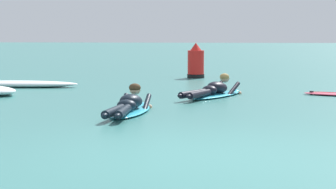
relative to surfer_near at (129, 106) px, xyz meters
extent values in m
plane|color=#387A75|center=(1.40, 6.39, -0.13)|extent=(120.00, 120.00, 0.00)
ellipsoid|color=#2DB2D1|center=(0.01, 0.12, -0.10)|extent=(0.68, 2.10, 0.07)
ellipsoid|color=#2DB2D1|center=(0.05, 1.11, -0.09)|extent=(0.22, 0.21, 0.06)
ellipsoid|color=black|center=(0.01, 0.17, 0.07)|extent=(0.43, 0.63, 0.34)
ellipsoid|color=black|center=(-0.01, -0.19, 0.04)|extent=(0.35, 0.30, 0.20)
cylinder|color=black|center=(-0.12, -0.81, 0.01)|extent=(0.24, 0.95, 0.14)
ellipsoid|color=black|center=(-0.16, -1.28, 0.01)|extent=(0.11, 0.22, 0.08)
cylinder|color=black|center=(0.04, -0.82, 0.01)|extent=(0.15, 0.95, 0.14)
ellipsoid|color=black|center=(0.04, -1.29, 0.01)|extent=(0.11, 0.22, 0.08)
cylinder|color=black|center=(-0.20, 0.52, -0.01)|extent=(0.12, 0.59, 0.34)
sphere|color=tan|center=(-0.18, 0.91, -0.11)|extent=(0.09, 0.09, 0.09)
cylinder|color=black|center=(0.24, 0.48, -0.01)|extent=(0.12, 0.59, 0.34)
sphere|color=tan|center=(0.26, 0.84, -0.11)|extent=(0.09, 0.09, 0.09)
sphere|color=tan|center=(0.02, 0.54, 0.25)|extent=(0.21, 0.21, 0.21)
ellipsoid|color=#47331E|center=(0.02, 0.52, 0.28)|extent=(0.23, 0.21, 0.16)
ellipsoid|color=#2DB2D1|center=(1.44, 3.08, -0.10)|extent=(1.40, 2.14, 0.07)
ellipsoid|color=#2DB2D1|center=(1.86, 3.99, -0.09)|extent=(0.27, 0.27, 0.06)
ellipsoid|color=black|center=(1.46, 3.13, 0.07)|extent=(0.63, 0.75, 0.34)
ellipsoid|color=black|center=(1.31, 2.78, 0.04)|extent=(0.43, 0.40, 0.20)
cylinder|color=black|center=(0.98, 2.26, 0.01)|extent=(0.56, 0.88, 0.14)
ellipsoid|color=black|center=(0.76, 1.85, 0.01)|extent=(0.18, 0.24, 0.08)
cylinder|color=black|center=(1.12, 2.19, 0.01)|extent=(0.47, 0.92, 0.14)
ellipsoid|color=black|center=(0.95, 1.76, 0.01)|extent=(0.18, 0.24, 0.08)
cylinder|color=black|center=(1.42, 3.54, -0.01)|extent=(0.34, 0.60, 0.36)
sphere|color=tan|center=(1.58, 3.91, -0.11)|extent=(0.09, 0.09, 0.09)
cylinder|color=black|center=(1.81, 3.34, -0.01)|extent=(0.34, 0.60, 0.36)
sphere|color=tan|center=(1.97, 3.69, -0.11)|extent=(0.09, 0.09, 0.09)
sphere|color=tan|center=(1.62, 3.47, 0.25)|extent=(0.21, 0.21, 0.21)
ellipsoid|color=#AD894C|center=(1.62, 3.45, 0.28)|extent=(0.28, 0.27, 0.16)
cone|color=black|center=(3.60, 3.71, -0.13)|extent=(0.12, 0.12, 0.16)
ellipsoid|color=white|center=(-3.74, 4.87, -0.05)|extent=(3.20, 0.81, 0.17)
ellipsoid|color=white|center=(-2.96, 5.01, -0.07)|extent=(1.18, 0.52, 0.12)
ellipsoid|color=white|center=(-3.35, 2.82, -0.06)|extent=(0.75, 0.73, 0.15)
cylinder|color=red|center=(0.64, 8.61, 0.29)|extent=(0.51, 0.51, 0.85)
cone|color=red|center=(0.64, 8.61, 0.83)|extent=(0.35, 0.35, 0.24)
cylinder|color=black|center=(0.64, 8.61, -0.07)|extent=(0.53, 0.53, 0.12)
camera|label=1|loc=(1.86, -11.01, 1.32)|focal=68.08mm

